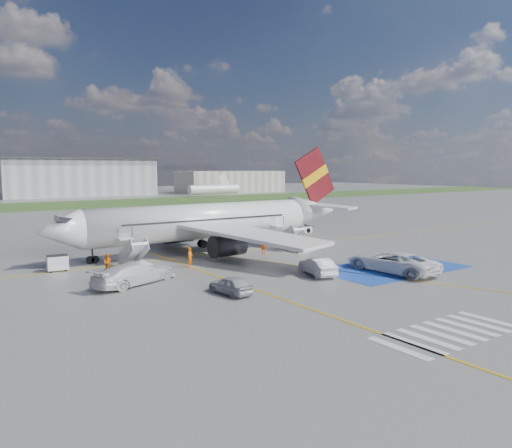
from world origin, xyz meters
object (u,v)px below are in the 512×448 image
object	(u,v)px
belt_loader	(294,230)
car_silver_a	(231,285)
gpu_cart	(58,264)
car_silver_b	(318,266)
airliner	(213,221)
van_white_a	(392,258)
van_white_b	(135,270)

from	to	relation	value
belt_loader	car_silver_a	size ratio (longest dim) A/B	1.48
gpu_cart	belt_loader	size ratio (longest dim) A/B	0.32
car_silver_b	airliner	bearing A→B (deg)	-70.77
airliner	van_white_a	bearing A→B (deg)	-69.36
gpu_cart	car_silver_b	distance (m)	23.28
van_white_b	belt_loader	bearing A→B (deg)	-82.41
van_white_a	gpu_cart	bearing A→B (deg)	-37.62
belt_loader	van_white_a	xyz separation A→B (m)	(-9.75, -25.75, 0.83)
airliner	belt_loader	size ratio (longest dim) A/B	6.29
car_silver_b	van_white_a	size ratio (longest dim) A/B	0.70
gpu_cart	car_silver_b	bearing A→B (deg)	-34.27
van_white_b	gpu_cart	bearing A→B (deg)	1.59
airliner	van_white_b	bearing A→B (deg)	-141.63
airliner	car_silver_a	bearing A→B (deg)	-116.37
van_white_a	van_white_b	size ratio (longest dim) A/B	1.14
airliner	van_white_b	world-z (taller)	airliner
car_silver_a	van_white_b	xyz separation A→B (m)	(-4.59, 7.04, 0.48)
gpu_cart	airliner	bearing A→B (deg)	10.44
belt_loader	van_white_b	size ratio (longest dim) A/B	1.00
gpu_cart	belt_loader	distance (m)	35.11
airliner	van_white_b	distance (m)	17.12
gpu_cart	belt_loader	bearing A→B (deg)	18.48
car_silver_b	van_white_b	world-z (taller)	van_white_b
airliner	car_silver_a	distance (m)	19.81
van_white_a	van_white_b	distance (m)	22.25
gpu_cart	van_white_b	world-z (taller)	van_white_b
car_silver_a	van_white_a	world-z (taller)	van_white_a
belt_loader	car_silver_a	world-z (taller)	belt_loader
airliner	van_white_a	distance (m)	20.58
car_silver_b	van_white_b	bearing A→B (deg)	-6.28
car_silver_a	gpu_cart	bearing A→B (deg)	-67.35
car_silver_a	airliner	bearing A→B (deg)	-121.69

